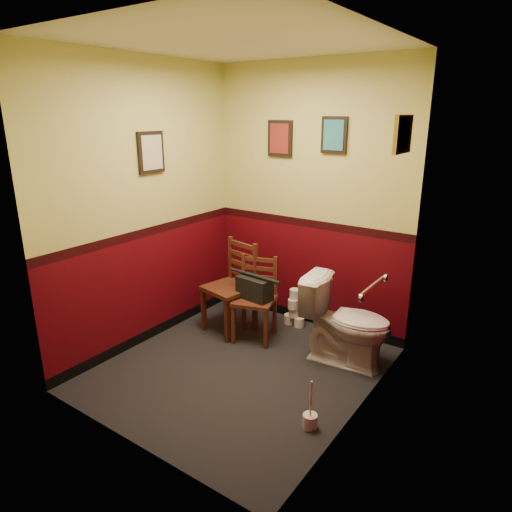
# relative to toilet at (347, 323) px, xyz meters

# --- Properties ---
(floor) EXTENTS (2.20, 2.40, 0.00)m
(floor) POSITION_rel_toilet_xyz_m (-0.72, -0.65, -0.40)
(floor) COLOR black
(floor) RESTS_ON ground
(ceiling) EXTENTS (2.20, 2.40, 0.00)m
(ceiling) POSITION_rel_toilet_xyz_m (-0.72, -0.65, 2.30)
(ceiling) COLOR silver
(ceiling) RESTS_ON ground
(wall_back) EXTENTS (2.20, 0.00, 2.70)m
(wall_back) POSITION_rel_toilet_xyz_m (-0.72, 0.55, 0.95)
(wall_back) COLOR #49050C
(wall_back) RESTS_ON ground
(wall_front) EXTENTS (2.20, 0.00, 2.70)m
(wall_front) POSITION_rel_toilet_xyz_m (-0.72, -1.85, 0.95)
(wall_front) COLOR #49050C
(wall_front) RESTS_ON ground
(wall_left) EXTENTS (0.00, 2.40, 2.70)m
(wall_left) POSITION_rel_toilet_xyz_m (-1.82, -0.65, 0.95)
(wall_left) COLOR #49050C
(wall_left) RESTS_ON ground
(wall_right) EXTENTS (0.00, 2.40, 2.70)m
(wall_right) POSITION_rel_toilet_xyz_m (0.38, -0.65, 0.95)
(wall_right) COLOR #49050C
(wall_right) RESTS_ON ground
(grab_bar) EXTENTS (0.05, 0.56, 0.06)m
(grab_bar) POSITION_rel_toilet_xyz_m (0.35, -0.40, 0.55)
(grab_bar) COLOR silver
(grab_bar) RESTS_ON wall_right
(framed_print_back_a) EXTENTS (0.28, 0.04, 0.36)m
(framed_print_back_a) POSITION_rel_toilet_xyz_m (-1.07, 0.53, 1.55)
(framed_print_back_a) COLOR black
(framed_print_back_a) RESTS_ON wall_back
(framed_print_back_b) EXTENTS (0.26, 0.04, 0.34)m
(framed_print_back_b) POSITION_rel_toilet_xyz_m (-0.47, 0.53, 1.60)
(framed_print_back_b) COLOR black
(framed_print_back_b) RESTS_ON wall_back
(framed_print_left) EXTENTS (0.04, 0.30, 0.38)m
(framed_print_left) POSITION_rel_toilet_xyz_m (-1.80, -0.55, 1.45)
(framed_print_left) COLOR black
(framed_print_left) RESTS_ON wall_left
(framed_print_right) EXTENTS (0.04, 0.34, 0.28)m
(framed_print_right) POSITION_rel_toilet_xyz_m (0.36, -0.05, 1.65)
(framed_print_right) COLOR olive
(framed_print_right) RESTS_ON wall_right
(toilet) EXTENTS (0.85, 0.53, 0.79)m
(toilet) POSITION_rel_toilet_xyz_m (0.00, 0.00, 0.00)
(toilet) COLOR white
(toilet) RESTS_ON floor
(toilet_brush) EXTENTS (0.11, 0.11, 0.39)m
(toilet_brush) POSITION_rel_toilet_xyz_m (0.18, -1.00, -0.33)
(toilet_brush) COLOR silver
(toilet_brush) RESTS_ON floor
(chair_left) EXTENTS (0.52, 0.52, 0.95)m
(chair_left) POSITION_rel_toilet_xyz_m (-1.26, -0.06, 0.08)
(chair_left) COLOR #532618
(chair_left) RESTS_ON floor
(chair_right) EXTENTS (0.49, 0.49, 0.84)m
(chair_right) POSITION_rel_toilet_xyz_m (-0.96, -0.06, 0.02)
(chair_right) COLOR #532618
(chair_right) RESTS_ON floor
(handbag) EXTENTS (0.37, 0.21, 0.26)m
(handbag) POSITION_rel_toilet_xyz_m (-0.95, -0.10, 0.15)
(handbag) COLOR black
(handbag) RESTS_ON chair_right
(tp_stack) EXTENTS (0.24, 0.14, 0.41)m
(tp_stack) POSITION_rel_toilet_xyz_m (-0.77, 0.39, -0.22)
(tp_stack) COLOR silver
(tp_stack) RESTS_ON floor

